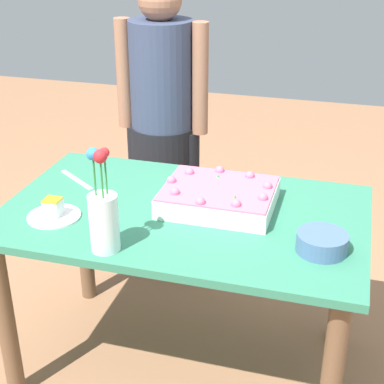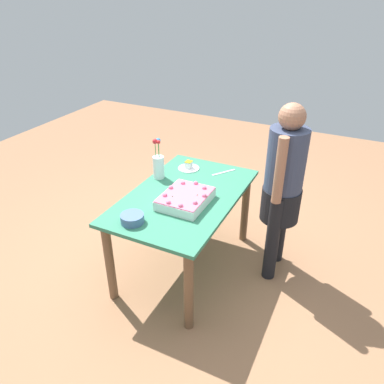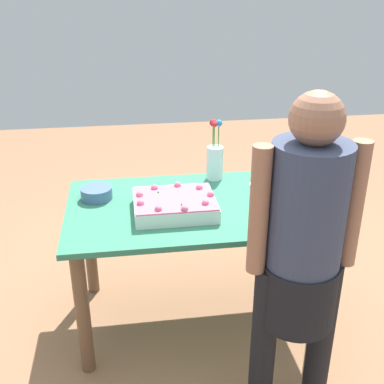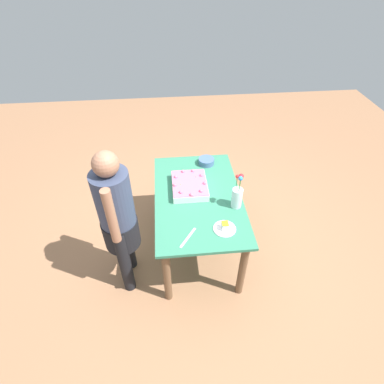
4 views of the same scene
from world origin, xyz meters
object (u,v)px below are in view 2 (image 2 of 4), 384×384
object	(u,v)px
fruit_bowl	(132,218)
person_standing	(283,183)
sheet_cake	(185,198)
flower_vase	(158,165)
cake_knife	(224,172)
serving_plate_with_slice	(189,167)

from	to	relation	value
fruit_bowl	person_standing	world-z (taller)	person_standing
sheet_cake	flower_vase	world-z (taller)	flower_vase
cake_knife	person_standing	bearing A→B (deg)	-72.79
sheet_cake	person_standing	bearing A→B (deg)	-55.78
person_standing	fruit_bowl	bearing A→B (deg)	44.20
sheet_cake	fruit_bowl	xyz separation A→B (m)	(-0.40, 0.22, -0.01)
cake_knife	flower_vase	bearing A→B (deg)	160.74
sheet_cake	serving_plate_with_slice	world-z (taller)	sheet_cake
sheet_cake	cake_knife	bearing A→B (deg)	-6.37
flower_vase	fruit_bowl	world-z (taller)	flower_vase
serving_plate_with_slice	person_standing	xyz separation A→B (m)	(-0.12, -0.89, 0.10)
flower_vase	person_standing	distance (m)	1.06
cake_knife	flower_vase	xyz separation A→B (m)	(-0.34, 0.47, 0.12)
person_standing	flower_vase	bearing A→B (deg)	8.25
fruit_bowl	flower_vase	bearing A→B (deg)	15.05
cake_knife	person_standing	world-z (taller)	person_standing
cake_knife	fruit_bowl	size ratio (longest dim) A/B	1.42
sheet_cake	flower_vase	distance (m)	0.50
cake_knife	flower_vase	distance (m)	0.59
serving_plate_with_slice	flower_vase	distance (m)	0.33
sheet_cake	flower_vase	xyz separation A→B (m)	(0.29, 0.40, 0.08)
sheet_cake	person_standing	world-z (taller)	person_standing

